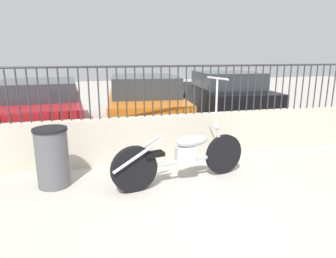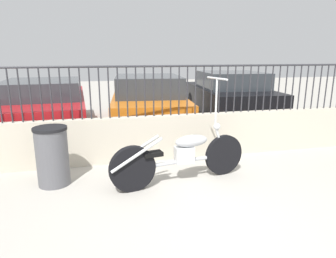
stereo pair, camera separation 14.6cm
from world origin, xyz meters
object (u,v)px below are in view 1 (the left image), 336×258
at_px(car_red, 40,106).
at_px(car_black, 224,95).
at_px(car_orange, 144,101).
at_px(trash_bin, 52,157).
at_px(motorcycle_silver, 177,157).

height_order(car_red, car_black, car_black).
bearing_deg(car_red, car_orange, -92.45).
relative_size(trash_bin, car_red, 0.19).
height_order(motorcycle_silver, car_red, motorcycle_silver).
relative_size(car_red, car_black, 1.10).
distance_m(car_red, car_black, 5.17).
height_order(car_orange, car_black, car_black).
height_order(car_red, car_orange, car_orange).
bearing_deg(trash_bin, car_orange, 59.69).
height_order(motorcycle_silver, car_orange, motorcycle_silver).
xyz_separation_m(car_orange, car_black, (2.57, 0.49, 0.02)).
distance_m(motorcycle_silver, trash_bin, 1.80).
xyz_separation_m(motorcycle_silver, car_black, (2.80, 4.27, 0.29)).
xyz_separation_m(car_red, car_black, (5.14, 0.52, 0.04)).
relative_size(trash_bin, car_orange, 0.20).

